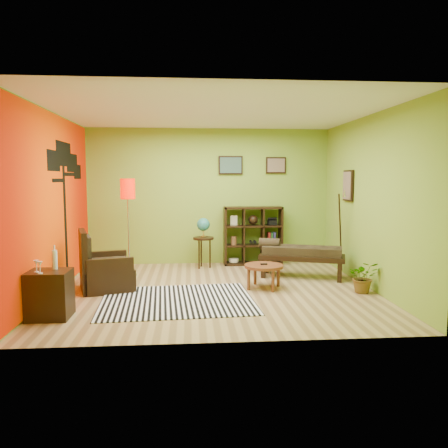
{
  "coord_description": "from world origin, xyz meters",
  "views": [
    {
      "loc": [
        -0.41,
        -6.83,
        1.79
      ],
      "look_at": [
        0.15,
        0.13,
        1.05
      ],
      "focal_mm": 35.0,
      "sensor_mm": 36.0,
      "label": 1
    }
  ],
  "objects": [
    {
      "name": "floor_lamp",
      "position": [
        -1.51,
        1.12,
        1.44
      ],
      "size": [
        0.27,
        0.27,
        1.77
      ],
      "color": "silver",
      "rests_on": "ground"
    },
    {
      "name": "room_shell",
      "position": [
        -0.09,
        0.01,
        1.8
      ],
      "size": [
        5.04,
        4.54,
        2.82
      ],
      "color": "#84AA33",
      "rests_on": "ground"
    },
    {
      "name": "globe_table",
      "position": [
        -0.13,
        1.76,
        0.76
      ],
      "size": [
        0.41,
        0.41,
        1.0
      ],
      "color": "black",
      "rests_on": "ground"
    },
    {
      "name": "ground",
      "position": [
        0.0,
        0.0,
        0.0
      ],
      "size": [
        5.0,
        5.0,
        0.0
      ],
      "primitive_type": "plane",
      "color": "tan",
      "rests_on": "ground"
    },
    {
      "name": "side_cabinet",
      "position": [
        -2.2,
        -1.22,
        0.31
      ],
      "size": [
        0.52,
        0.47,
        0.93
      ],
      "color": "black",
      "rests_on": "ground"
    },
    {
      "name": "coffee_table",
      "position": [
        0.79,
        0.06,
        0.33
      ],
      "size": [
        0.63,
        0.63,
        0.41
      ],
      "color": "brown",
      "rests_on": "ground"
    },
    {
      "name": "bench",
      "position": [
        1.56,
        0.77,
        0.44
      ],
      "size": [
        1.59,
        1.0,
        0.69
      ],
      "color": "black",
      "rests_on": "ground"
    },
    {
      "name": "cube_shelf",
      "position": [
        0.91,
        2.03,
        0.6
      ],
      "size": [
        1.2,
        0.35,
        1.2
      ],
      "color": "black",
      "rests_on": "ground"
    },
    {
      "name": "armchair",
      "position": [
        -1.79,
        0.18,
        0.29
      ],
      "size": [
        0.99,
        0.98,
        0.97
      ],
      "color": "black",
      "rests_on": "ground"
    },
    {
      "name": "zebra_rug",
      "position": [
        -0.59,
        -0.57,
        0.01
      ],
      "size": [
        2.31,
        1.89,
        0.01
      ],
      "primitive_type": "cube",
      "rotation": [
        0.0,
        0.0,
        0.06
      ],
      "color": "white",
      "rests_on": "ground"
    },
    {
      "name": "potted_plant",
      "position": [
        2.3,
        -0.34,
        0.2
      ],
      "size": [
        0.56,
        0.59,
        0.39
      ],
      "primitive_type": "imported",
      "rotation": [
        0.0,
        0.0,
        -0.23
      ],
      "color": "#26661E",
      "rests_on": "ground"
    }
  ]
}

